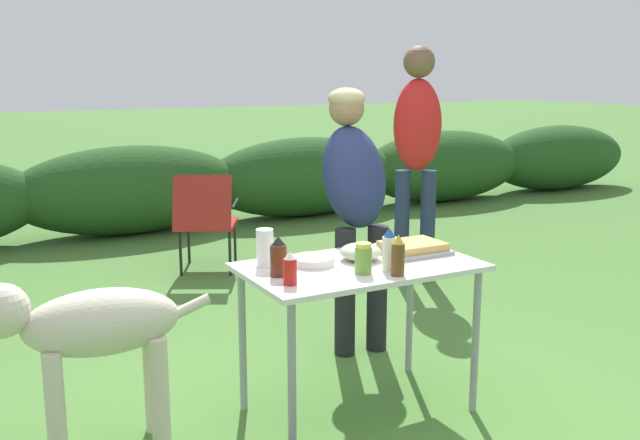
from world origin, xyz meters
The scene contains 16 objects.
ground_plane centered at (0.00, 0.00, 0.00)m, with size 60.00×60.00×0.00m, color #477533.
shrub_hedge centered at (0.00, 4.47, 0.45)m, with size 14.40×0.90×0.90m.
folding_table centered at (0.00, 0.00, 0.66)m, with size 1.10×0.64×0.74m.
food_tray centered at (0.34, 0.05, 0.77)m, with size 0.33×0.26×0.06m.
plate_stack centered at (-0.20, 0.09, 0.76)m, with size 0.20×0.20×0.04m, color white.
mixing_bowl centered at (0.04, 0.06, 0.78)m, with size 0.20×0.20×0.08m, color #ADBC99.
paper_cup_stack centered at (-0.41, 0.18, 0.83)m, with size 0.08×0.08×0.18m, color white.
mayo_bottle centered at (0.06, -0.16, 0.83)m, with size 0.06×0.06×0.20m.
relish_jar centered at (-0.07, -0.14, 0.81)m, with size 0.08×0.08×0.14m.
bbq_sauce_bottle centered at (-0.42, 0.00, 0.83)m, with size 0.07×0.07×0.18m.
beer_bottle centered at (0.05, -0.24, 0.83)m, with size 0.06×0.06×0.19m.
ketchup_bottle centered at (-0.43, -0.14, 0.81)m, with size 0.06×0.06×0.14m.
standing_person_in_navy_coat centered at (0.42, 0.74, 0.95)m, with size 0.43×0.52×1.54m.
standing_person_in_dark_puffer centered at (1.58, 1.74, 1.11)m, with size 0.45×0.42×1.82m.
dog centered at (-1.21, 0.21, 0.55)m, with size 1.03×0.35×0.80m.
camp_chair_green_behind_table centered at (0.18, 2.69, 0.47)m, with size 0.68×0.74×0.83m.
Camera 1 is at (-1.70, -2.75, 1.62)m, focal length 40.00 mm.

